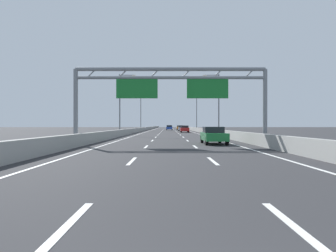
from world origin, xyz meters
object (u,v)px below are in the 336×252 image
object	(u,v)px
streetlamp_left_mid	(120,101)
streetlamp_left_far	(141,111)
red_car	(184,129)
orange_car	(178,127)
blue_car	(168,128)
silver_car	(181,128)
sign_gantry	(170,86)
streetlamp_right_far	(195,111)
green_car	(212,135)
streetlamp_right_mid	(216,101)

from	to	relation	value
streetlamp_left_mid	streetlamp_left_far	bearing A→B (deg)	90.00
streetlamp_left_far	red_car	size ratio (longest dim) A/B	2.27
orange_car	red_car	size ratio (longest dim) A/B	1.01
blue_car	streetlamp_left_mid	bearing A→B (deg)	-99.18
red_car	silver_car	size ratio (longest dim) A/B	0.91
sign_gantry	red_car	size ratio (longest dim) A/B	3.81
blue_car	silver_car	xyz separation A→B (m)	(3.22, -13.33, -0.04)
streetlamp_right_far	green_car	size ratio (longest dim) A/B	2.11
streetlamp_right_mid	streetlamp_right_far	size ratio (longest dim) A/B	1.00
streetlamp_left_far	blue_car	xyz separation A→B (m)	(7.67, 10.04, -4.61)
blue_car	red_car	bearing A→B (deg)	-83.91
sign_gantry	streetlamp_left_mid	xyz separation A→B (m)	(-7.50, 22.79, 0.59)
streetlamp_left_mid	green_car	distance (m)	25.17
streetlamp_right_far	orange_car	xyz separation A→B (m)	(-3.89, 16.44, -4.62)
streetlamp_left_mid	streetlamp_left_far	distance (m)	37.47
sign_gantry	silver_car	size ratio (longest dim) A/B	3.45
orange_car	green_car	xyz separation A→B (m)	(0.08, -76.00, -0.02)
orange_car	silver_car	bearing A→B (deg)	-90.44
orange_car	blue_car	size ratio (longest dim) A/B	1.00
streetlamp_left_mid	streetlamp_left_far	xyz separation A→B (m)	(0.00, 37.47, 0.00)
orange_car	green_car	world-z (taller)	orange_car
sign_gantry	blue_car	bearing A→B (deg)	89.86
streetlamp_left_mid	orange_car	distance (m)	55.22
orange_car	silver_car	distance (m)	19.72
streetlamp_right_far	green_car	distance (m)	59.86
streetlamp_left_far	streetlamp_right_far	distance (m)	14.93
silver_car	streetlamp_right_far	bearing A→B (deg)	39.12
streetlamp_left_mid	red_car	size ratio (longest dim) A/B	2.27
streetlamp_right_far	green_car	xyz separation A→B (m)	(-3.81, -59.56, -4.65)
streetlamp_left_far	red_car	world-z (taller)	streetlamp_left_far
streetlamp_right_mid	green_car	bearing A→B (deg)	-99.77
streetlamp_right_far	green_car	world-z (taller)	streetlamp_right_far
streetlamp_right_mid	streetlamp_left_mid	bearing A→B (deg)	180.00
sign_gantry	red_car	xyz separation A→B (m)	(3.32, 40.81, -4.03)
streetlamp_left_mid	silver_car	bearing A→B (deg)	72.33
streetlamp_right_mid	streetlamp_right_far	bearing A→B (deg)	90.00
green_car	blue_car	xyz separation A→B (m)	(-3.45, 69.60, 0.03)
streetlamp_left_far	blue_car	bearing A→B (deg)	52.60
streetlamp_left_far	silver_car	bearing A→B (deg)	-16.79
streetlamp_right_mid	green_car	size ratio (longest dim) A/B	2.11
sign_gantry	streetlamp_right_far	size ratio (longest dim) A/B	1.68
streetlamp_right_mid	red_car	size ratio (longest dim) A/B	2.27
red_car	streetlamp_left_mid	bearing A→B (deg)	-120.98
sign_gantry	blue_car	size ratio (longest dim) A/B	3.77
green_car	blue_car	bearing A→B (deg)	92.84
silver_car	streetlamp_left_far	bearing A→B (deg)	163.21
orange_car	streetlamp_left_mid	bearing A→B (deg)	-101.57
streetlamp_right_far	green_car	bearing A→B (deg)	-93.66
streetlamp_right_far	silver_car	xyz separation A→B (m)	(-4.04, -3.29, -4.66)
sign_gantry	streetlamp_right_mid	xyz separation A→B (m)	(7.43, 22.79, 0.59)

